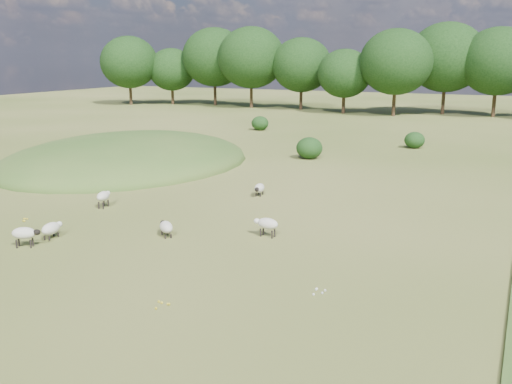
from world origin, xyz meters
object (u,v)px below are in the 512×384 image
(sheep_0, at_px, (51,228))
(sheep_5, at_px, (259,188))
(sheep_3, at_px, (267,224))
(sheep_1, at_px, (103,196))
(sheep_2, at_px, (166,227))
(sheep_4, at_px, (25,233))

(sheep_0, xyz_separation_m, sheep_5, (4.62, 10.48, -0.01))
(sheep_3, bearing_deg, sheep_1, -1.50)
(sheep_1, relative_size, sheep_3, 1.04)
(sheep_5, bearing_deg, sheep_1, -57.07)
(sheep_0, distance_m, sheep_1, 5.06)
(sheep_0, height_order, sheep_2, sheep_0)
(sheep_0, xyz_separation_m, sheep_2, (4.15, 2.27, -0.01))
(sheep_2, relative_size, sheep_5, 0.93)
(sheep_1, distance_m, sheep_2, 6.10)
(sheep_3, bearing_deg, sheep_2, 28.37)
(sheep_2, height_order, sheep_3, sheep_3)
(sheep_3, xyz_separation_m, sheep_5, (-3.39, 6.42, -0.15))
(sheep_1, bearing_deg, sheep_0, -177.70)
(sheep_3, relative_size, sheep_4, 0.97)
(sheep_0, height_order, sheep_1, sheep_1)
(sheep_1, xyz_separation_m, sheep_5, (5.98, 5.61, -0.16))
(sheep_1, distance_m, sheep_3, 9.40)
(sheep_1, height_order, sheep_2, sheep_1)
(sheep_0, relative_size, sheep_5, 1.01)
(sheep_1, distance_m, sheep_4, 6.31)
(sheep_3, height_order, sheep_5, sheep_3)
(sheep_0, relative_size, sheep_1, 1.00)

